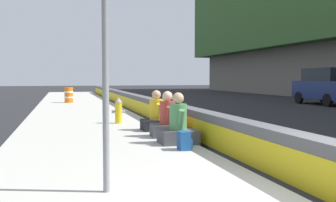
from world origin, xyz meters
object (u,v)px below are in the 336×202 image
seated_person_foreground (178,127)px  seated_person_middle (167,122)px  fire_hydrant (119,110)px  backpack (184,141)px  route_sign_post (106,39)px  seated_person_rear (156,118)px  construction_barrel (69,95)px  parked_car_fourth (326,86)px

seated_person_foreground → seated_person_middle: seated_person_foreground is taller
fire_hydrant → backpack: fire_hydrant is taller
route_sign_post → seated_person_middle: size_ratio=2.99×
seated_person_foreground → seated_person_middle: 1.13m
seated_person_foreground → backpack: size_ratio=3.02×
seated_person_foreground → fire_hydrant: bearing=9.9°
seated_person_middle → route_sign_post: bearing=156.2°
seated_person_foreground → seated_person_rear: bearing=-1.0°
seated_person_foreground → seated_person_rear: (2.46, -0.04, -0.01)m
route_sign_post → seated_person_rear: bearing=-19.1°
fire_hydrant → seated_person_rear: size_ratio=0.74×
seated_person_middle → construction_barrel: size_ratio=1.27×
route_sign_post → seated_person_rear: (6.10, -2.11, -1.70)m
seated_person_foreground → construction_barrel: seated_person_foreground is taller
seated_person_rear → backpack: seated_person_rear is taller
seated_person_middle → parked_car_fourth: size_ratio=0.25×
route_sign_post → construction_barrel: route_sign_post is taller
seated_person_foreground → parked_car_fourth: (12.48, -13.18, 0.67)m
fire_hydrant → construction_barrel: bearing=6.9°
backpack → construction_barrel: size_ratio=0.42×
backpack → parked_car_fourth: size_ratio=0.08×
fire_hydrant → seated_person_middle: 3.51m
fire_hydrant → seated_person_middle: (-3.41, -0.83, -0.07)m
backpack → construction_barrel: 17.55m
seated_person_rear → backpack: (-3.31, 0.15, -0.18)m
seated_person_foreground → backpack: (-0.86, 0.11, -0.18)m
parked_car_fourth → fire_hydrant: bearing=119.6°
fire_hydrant → parked_car_fourth: (7.94, -13.97, 0.60)m
seated_person_foreground → parked_car_fourth: 18.16m
seated_person_middle → construction_barrel: 15.59m
construction_barrel → parked_car_fourth: size_ratio=0.20×
parked_car_fourth → seated_person_foreground: bearing=133.5°
backpack → parked_car_fourth: 18.85m
fire_hydrant → parked_car_fourth: parked_car_fourth is taller
route_sign_post → construction_barrel: bearing=0.5°
seated_person_foreground → parked_car_fourth: size_ratio=0.25×
seated_person_rear → fire_hydrant: bearing=22.0°
fire_hydrant → seated_person_middle: bearing=-166.3°
construction_barrel → seated_person_middle: bearing=-171.5°
seated_person_middle → seated_person_rear: bearing=-0.5°
seated_person_middle → parked_car_fourth: bearing=-49.2°
route_sign_post → seated_person_rear: route_sign_post is taller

